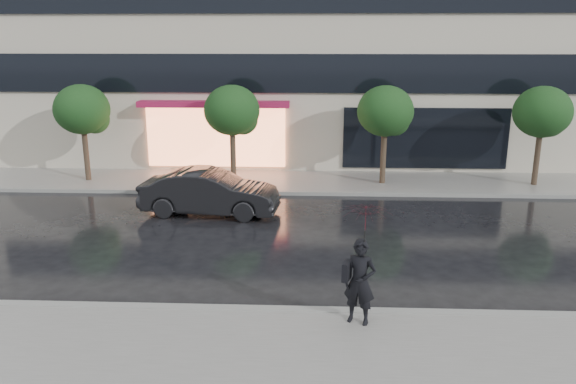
{
  "coord_description": "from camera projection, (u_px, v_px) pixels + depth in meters",
  "views": [
    {
      "loc": [
        0.16,
        -11.97,
        5.79
      ],
      "look_at": [
        -0.52,
        3.83,
        1.4
      ],
      "focal_mm": 35.0,
      "sensor_mm": 36.0,
      "label": 1
    }
  ],
  "objects": [
    {
      "name": "curb_far",
      "position": [
        307.0,
        193.0,
        21.24
      ],
      "size": [
        60.0,
        0.25,
        0.14
      ],
      "primitive_type": "cube",
      "color": "gray",
      "rests_on": "ground"
    },
    {
      "name": "ground",
      "position": [
        303.0,
        294.0,
        13.08
      ],
      "size": [
        120.0,
        120.0,
        0.0
      ],
      "primitive_type": "plane",
      "color": "black",
      "rests_on": "ground"
    },
    {
      "name": "tree_far_east",
      "position": [
        544.0,
        114.0,
        21.57
      ],
      "size": [
        2.2,
        2.2,
        3.99
      ],
      "color": "#33261C",
      "rests_on": "ground"
    },
    {
      "name": "pedestrian_with_umbrella",
      "position": [
        363.0,
        247.0,
        11.1
      ],
      "size": [
        1.3,
        1.31,
        2.53
      ],
      "rotation": [
        0.0,
        0.0,
        -0.36
      ],
      "color": "black",
      "rests_on": "sidewalk_near"
    },
    {
      "name": "sidewalk_far",
      "position": [
        308.0,
        182.0,
        22.93
      ],
      "size": [
        60.0,
        3.5,
        0.12
      ],
      "primitive_type": "cube",
      "color": "slate",
      "rests_on": "ground"
    },
    {
      "name": "tree_mid_east",
      "position": [
        387.0,
        113.0,
        21.82
      ],
      "size": [
        2.2,
        2.2,
        3.99
      ],
      "color": "#33261C",
      "rests_on": "ground"
    },
    {
      "name": "sidewalk_near",
      "position": [
        300.0,
        372.0,
        9.93
      ],
      "size": [
        60.0,
        4.5,
        0.12
      ],
      "primitive_type": "cube",
      "color": "slate",
      "rests_on": "ground"
    },
    {
      "name": "curb_near",
      "position": [
        302.0,
        311.0,
        12.1
      ],
      "size": [
        60.0,
        0.25,
        0.14
      ],
      "primitive_type": "cube",
      "color": "gray",
      "rests_on": "ground"
    },
    {
      "name": "parked_car",
      "position": [
        210.0,
        192.0,
        18.79
      ],
      "size": [
        4.72,
        2.03,
        1.51
      ],
      "primitive_type": "imported",
      "rotation": [
        0.0,
        0.0,
        1.48
      ],
      "color": "black",
      "rests_on": "ground"
    },
    {
      "name": "tree_far_west",
      "position": [
        84.0,
        111.0,
        22.33
      ],
      "size": [
        2.2,
        2.2,
        3.99
      ],
      "color": "#33261C",
      "rests_on": "ground"
    },
    {
      "name": "tree_mid_west",
      "position": [
        234.0,
        112.0,
        22.07
      ],
      "size": [
        2.2,
        2.2,
        3.99
      ],
      "color": "#33261C",
      "rests_on": "ground"
    }
  ]
}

